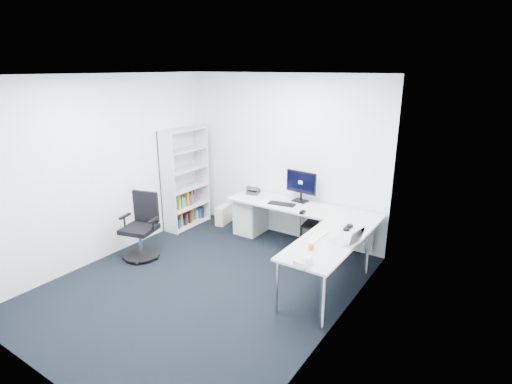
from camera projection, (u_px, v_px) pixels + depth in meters
The scene contains 22 objects.
ground at pixel (203, 284), 5.34m from camera, with size 4.20×4.20×0.00m, color black.
ceiling at pixel (194, 75), 4.53m from camera, with size 4.20×4.20×0.00m, color white.
wall_back at pixel (283, 157), 6.61m from camera, with size 3.60×0.02×2.70m, color white.
wall_front at pixel (29, 250), 3.27m from camera, with size 3.60×0.02×2.70m, color white.
wall_left at pixel (107, 169), 5.89m from camera, with size 0.02×4.20×2.70m, color white.
wall_right at pixel (335, 217), 3.99m from camera, with size 0.02×4.20×2.70m, color white.
l_desk at pixel (291, 234), 6.06m from camera, with size 2.44×1.36×0.71m, color silver, non-canonical shape.
drawer_pedestal at pixel (251, 215), 6.96m from camera, with size 0.41×0.51×0.63m, color silver.
bookshelf at pixel (185, 179), 7.09m from camera, with size 0.35×0.89×1.78m, color silver, non-canonical shape.
task_chair at pixel (139, 227), 5.95m from camera, with size 0.56×0.56×0.99m, color black, non-canonical shape.
black_pc_tower at pixel (310, 234), 6.42m from camera, with size 0.18×0.42×0.41m, color black.
beige_pc_tower at pixel (223, 215), 7.38m from camera, with size 0.16×0.36×0.34m, color beige.
power_strip at pixel (320, 246), 6.44m from camera, with size 0.35×0.06×0.04m, color white.
monitor at pixel (301, 186), 6.35m from camera, with size 0.54×0.17×0.52m, color black, non-canonical shape.
black_keyboard at pixel (282, 204), 6.28m from camera, with size 0.43×0.15×0.02m, color black.
mouse at pixel (303, 212), 5.91m from camera, with size 0.06×0.11×0.03m, color black.
desk_phone at pixel (253, 190), 6.80m from camera, with size 0.19×0.19×0.13m, color #272729, non-canonical shape.
laptop at pixel (343, 233), 4.93m from camera, with size 0.31×0.30×0.22m, color silver, non-canonical shape.
white_keyboard at pixel (316, 237), 5.06m from camera, with size 0.13×0.47×0.02m, color white.
headphones at pixel (348, 227), 5.34m from camera, with size 0.13×0.20×0.05m, color black, non-canonical shape.
orange_fruit at pixel (311, 247), 4.73m from camera, with size 0.07×0.07×0.07m, color orange.
tissue_box at pixel (303, 262), 4.36m from camera, with size 0.11×0.22×0.08m, color white.
Camera 1 is at (3.20, -3.55, 2.79)m, focal length 28.00 mm.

